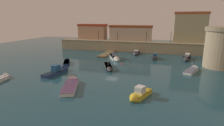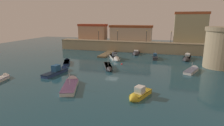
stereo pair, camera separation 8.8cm
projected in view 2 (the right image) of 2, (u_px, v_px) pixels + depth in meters
ground_plane at (112, 67)px, 39.12m from camera, size 110.73×110.73×0.00m
quay_wall at (131, 46)px, 57.39m from camera, size 45.90×3.42×3.18m
old_town_backdrop at (142, 31)px, 58.61m from camera, size 40.22×3.90×8.91m
fortress_tower at (221, 47)px, 38.04m from camera, size 6.80×6.80×8.35m
pier_dock at (107, 54)px, 53.08m from camera, size 2.25×10.07×0.70m
quay_lamp_0 at (99, 33)px, 59.44m from camera, size 0.32×0.32×3.31m
quay_lamp_1 at (118, 34)px, 57.68m from camera, size 0.32×0.32×3.33m
quay_lamp_2 at (147, 34)px, 55.18m from camera, size 0.32×0.32×3.44m
quay_lamp_3 at (171, 35)px, 53.24m from camera, size 0.32×0.32×3.30m
moored_boat_0 at (115, 58)px, 46.51m from camera, size 4.52×6.75×2.06m
moored_boat_1 at (71, 84)px, 28.31m from camera, size 4.17×7.30×2.79m
moored_boat_2 at (155, 57)px, 47.77m from camera, size 1.59×5.35×2.54m
moored_boat_3 at (59, 71)px, 35.06m from camera, size 2.29×7.07×2.10m
moored_boat_4 at (193, 70)px, 36.16m from camera, size 3.58×6.03×2.33m
moored_boat_5 at (67, 62)px, 43.01m from camera, size 3.73×5.84×1.12m
moored_boat_6 at (187, 58)px, 46.21m from camera, size 2.63×6.79×2.44m
moored_boat_7 at (2, 78)px, 31.27m from camera, size 2.04×4.72×3.25m
moored_boat_8 at (138, 95)px, 23.98m from camera, size 2.91×4.87×1.84m
moored_boat_9 at (108, 67)px, 37.65m from camera, size 3.59×6.12×3.26m
moored_boat_10 at (136, 53)px, 53.04m from camera, size 2.10×5.70×1.65m
mooring_buoy_0 at (122, 64)px, 41.66m from camera, size 0.44×0.44×0.44m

